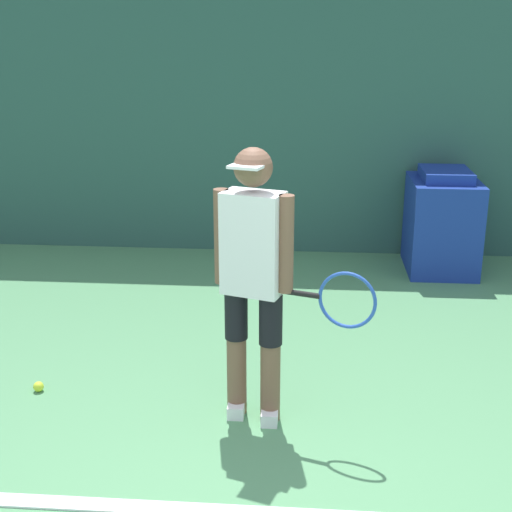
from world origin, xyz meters
TOP-DOWN VIEW (x-y plane):
  - back_wall at (0.00, 4.49)m, footprint 24.00×0.10m
  - tennis_player at (-0.08, 1.08)m, footprint 0.93×0.39m
  - tennis_ball at (-1.51, 1.26)m, footprint 0.07×0.07m
  - covered_chair at (1.49, 3.98)m, footprint 0.64×0.82m

SIDE VIEW (x-z plane):
  - tennis_ball at x=-1.51m, z-range 0.00..0.07m
  - covered_chair at x=1.49m, z-range -0.02..0.97m
  - tennis_player at x=-0.08m, z-range 0.09..1.74m
  - back_wall at x=0.00m, z-range 0.00..2.61m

